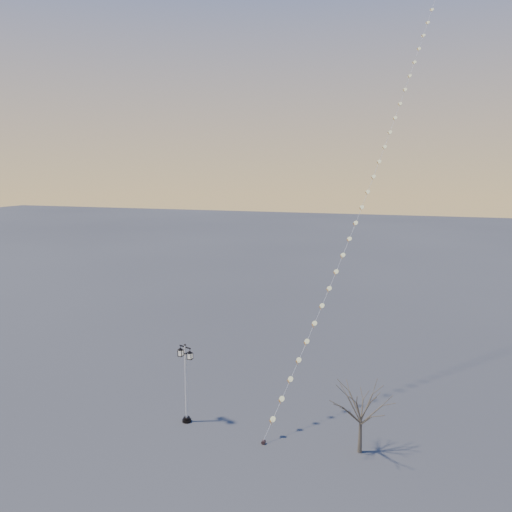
% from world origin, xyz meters
% --- Properties ---
extents(ground, '(300.00, 300.00, 0.00)m').
position_xyz_m(ground, '(0.00, 0.00, 0.00)').
color(ground, '#434344').
rests_on(ground, ground).
extents(street_lamp, '(1.16, 0.72, 4.80)m').
position_xyz_m(street_lamp, '(-3.01, 0.93, 2.66)').
color(street_lamp, black).
rests_on(street_lamp, ground).
extents(bare_tree, '(2.24, 2.24, 3.71)m').
position_xyz_m(bare_tree, '(7.14, 0.76, 2.58)').
color(bare_tree, brown).
rests_on(bare_tree, ground).
extents(kite_train, '(10.77, 33.76, 41.80)m').
position_xyz_m(kite_train, '(7.15, 16.51, 20.82)').
color(kite_train, '#2E1D1C').
rests_on(kite_train, ground).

